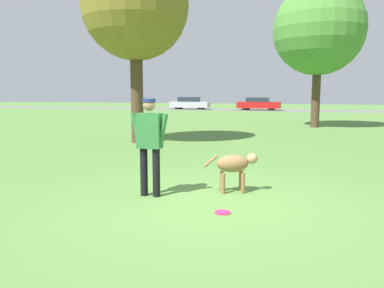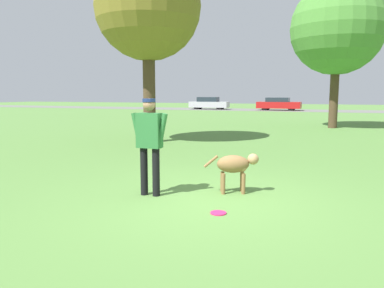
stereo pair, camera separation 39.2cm
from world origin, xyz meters
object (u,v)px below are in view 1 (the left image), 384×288
dog (235,165)px  tree_mid_center (319,30)px  person (150,139)px  parked_car_silver (190,103)px  tree_near_left (135,7)px  frisbee (223,212)px  parked_car_red (259,104)px

dog → tree_mid_center: size_ratio=0.13×
person → parked_car_silver: 36.19m
tree_near_left → dog: bearing=-51.7°
person → tree_near_left: tree_near_left is taller
tree_mid_center → frisbee: bearing=-96.1°
person → parked_car_silver: bearing=105.8°
dog → tree_mid_center: (1.72, 14.29, 4.52)m
person → parked_car_silver: size_ratio=0.38×
dog → parked_car_silver: (-11.30, 34.13, 0.17)m
person → tree_mid_center: tree_mid_center is taller
tree_near_left → parked_car_red: tree_near_left is taller
parked_car_silver → parked_car_red: bearing=-2.4°
tree_mid_center → parked_car_silver: 24.13m
tree_mid_center → parked_car_red: size_ratio=1.62×
tree_mid_center → person: bearing=-101.6°
frisbee → person: bearing=158.1°
tree_mid_center → parked_car_red: (-5.26, 19.73, -4.34)m
dog → parked_car_red: bearing=74.5°
tree_near_left → parked_car_red: (1.10, 28.15, -4.09)m
frisbee → tree_near_left: bearing=123.4°
person → parked_car_silver: person is taller
dog → frisbee: size_ratio=3.98×
frisbee → dog: bearing=92.1°
person → dog: bearing=26.2°
tree_near_left → frisbee: bearing=-56.6°
frisbee → parked_car_red: size_ratio=0.05×
tree_mid_center → dog: bearing=-96.9°
tree_near_left → parked_car_silver: 29.32m
parked_car_silver → person: bearing=-75.7°
dog → parked_car_red: (-3.54, 34.02, 0.17)m
tree_near_left → parked_car_red: bearing=87.8°
person → frisbee: person is taller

